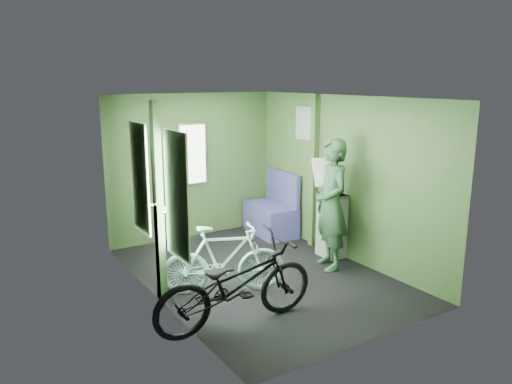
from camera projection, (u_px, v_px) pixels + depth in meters
room at (256, 167)px, 6.25m from camera, size 4.00×4.02×2.31m
bicycle_black at (237, 326)px, 5.20m from camera, size 1.83×0.78×1.01m
bicycle_mint at (224, 294)px, 5.96m from camera, size 1.56×1.07×0.93m
passenger at (331, 205)px, 6.63m from camera, size 0.59×0.80×1.76m
waste_box at (332, 225)px, 7.16m from camera, size 0.27×0.38×0.93m
bench_seat at (272, 215)px, 8.25m from camera, size 0.62×1.02×1.03m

